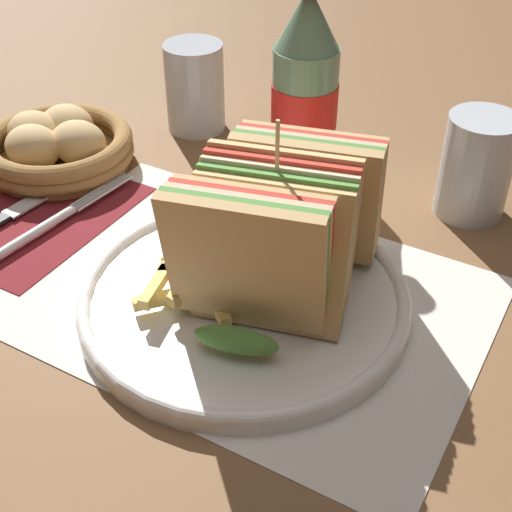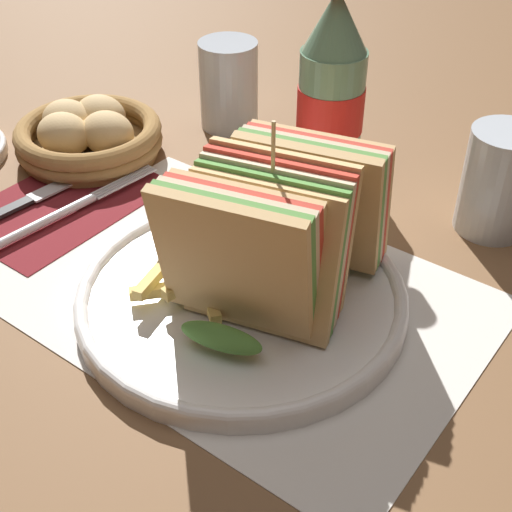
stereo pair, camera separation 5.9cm
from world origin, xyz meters
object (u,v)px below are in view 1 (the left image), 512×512
Objects in this scene: coke_bottle_near at (305,87)px; glass_far at (195,93)px; glass_near at (475,173)px; plate_main at (244,297)px; fork at (43,227)px; knife at (21,208)px; club_sandwich at (279,232)px; bread_basket at (57,146)px.

coke_bottle_near reaches higher than glass_far.
coke_bottle_near is at bearing -178.69° from glass_near.
glass_far reaches higher than plate_main.
glass_far is (0.00, 0.26, 0.04)m from fork.
fork is at bearing -178.51° from plate_main.
glass_far is at bearing 83.56° from knife.
club_sandwich is at bearing -45.02° from glass_far.
glass_near is 0.63× the size of bread_basket.
glass_near is (0.18, 0.00, -0.05)m from coke_bottle_near.
plate_main is at bearing 2.80° from knife.
glass_far is (-0.15, 0.02, -0.05)m from coke_bottle_near.
coke_bottle_near reaches higher than fork.
fork is 1.21× the size of bread_basket.
fork is at bearing -175.32° from club_sandwich.
knife is 0.88× the size of coke_bottle_near.
club_sandwich is 1.97× the size of glass_far.
coke_bottle_near reaches higher than bread_basket.
coke_bottle_near reaches higher than glass_near.
knife is at bearing -71.63° from bread_basket.
glass_far reaches higher than fork.
coke_bottle_near is (-0.06, 0.23, 0.08)m from plate_main.
glass_near is at bearing 1.31° from coke_bottle_near.
knife is 1.18× the size of bread_basket.
glass_far is 0.17m from bread_basket.
glass_far is (-0.34, 0.02, 0.00)m from glass_near.
glass_near is at bearing 66.25° from club_sandwich.
coke_bottle_near is (0.20, 0.22, 0.09)m from knife.
club_sandwich is 1.24× the size of bread_basket.
bread_basket is at bearing 113.53° from knife.
coke_bottle_near is at bearing 61.80° from fork.
fork is at bearing -90.81° from glass_far.
plate_main is 2.69× the size of glass_far.
glass_far reaches higher than bread_basket.
glass_near reaches higher than knife.
plate_main is 1.44× the size of knife.
coke_bottle_near is at bearing -8.14° from glass_far.
coke_bottle_near is 0.19m from glass_near.
club_sandwich reaches higher than glass_far.
knife is 0.25m from glass_far.
plate_main is 1.70× the size of bread_basket.
fork is 0.42m from glass_near.
coke_bottle_near is at bearing 105.19° from plate_main.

